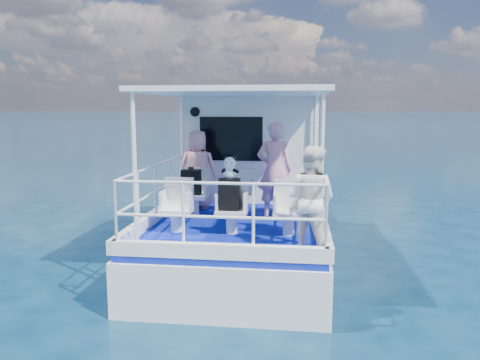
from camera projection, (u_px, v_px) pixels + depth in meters
name	position (u px, v px, depth m)	size (l,w,h in m)	color
ground	(240.00, 265.00, 8.64)	(2000.00, 2000.00, 0.00)	#072038
hull	(246.00, 249.00, 9.63)	(3.00, 7.00, 1.60)	white
deck	(246.00, 209.00, 9.50)	(2.90, 6.90, 0.10)	#0B1A99
cabin	(253.00, 147.00, 10.60)	(2.85, 2.00, 2.20)	white
canopy	(239.00, 92.00, 7.98)	(3.00, 3.20, 0.08)	white
canopy_posts	(238.00, 159.00, 8.10)	(2.77, 2.97, 2.20)	white
railings	(236.00, 196.00, 7.87)	(2.84, 3.59, 1.00)	white
seat_port_fwd	(194.00, 204.00, 8.79)	(0.48, 0.46, 0.38)	white
seat_center_fwd	(242.00, 205.00, 8.68)	(0.48, 0.46, 0.38)	white
seat_stbd_fwd	(290.00, 206.00, 8.57)	(0.48, 0.46, 0.38)	white
seat_port_aft	(176.00, 220.00, 7.51)	(0.48, 0.46, 0.38)	white
seat_center_aft	(232.00, 221.00, 7.40)	(0.48, 0.46, 0.38)	white
seat_stbd_aft	(289.00, 223.00, 7.29)	(0.48, 0.46, 0.38)	white
passenger_port_fwd	(198.00, 169.00, 9.22)	(0.58, 0.41, 1.56)	pink
passenger_stbd_fwd	(275.00, 170.00, 8.35)	(0.63, 0.42, 1.74)	pink
passenger_stbd_aft	(311.00, 199.00, 6.38)	(0.71, 0.56, 1.47)	white
backpack_port	(191.00, 182.00, 8.68)	(0.35, 0.20, 0.46)	black
backpack_center	(229.00, 194.00, 7.33)	(0.33, 0.19, 0.50)	black
compact_camera	(191.00, 168.00, 8.63)	(0.09, 0.06, 0.06)	black
panda	(230.00, 167.00, 7.29)	(0.23, 0.19, 0.36)	white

